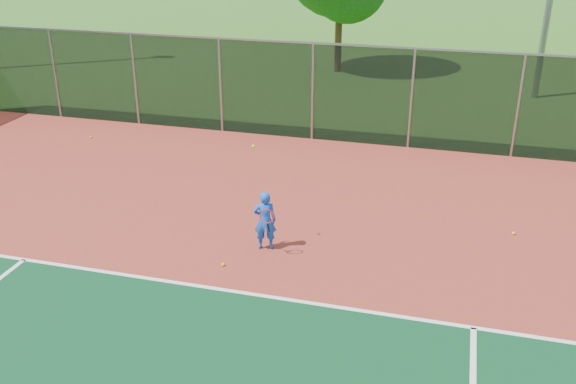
% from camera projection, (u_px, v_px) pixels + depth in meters
% --- Properties ---
extents(court_apron, '(30.00, 20.00, 0.02)m').
position_uv_depth(court_apron, '(349.00, 345.00, 10.71)').
color(court_apron, '#993427').
rests_on(court_apron, ground).
extents(fence_back, '(30.00, 0.06, 3.03)m').
position_uv_depth(fence_back, '(411.00, 98.00, 18.90)').
color(fence_back, black).
rests_on(fence_back, court_apron).
extents(tennis_player, '(0.59, 0.63, 2.29)m').
position_uv_depth(tennis_player, '(265.00, 220.00, 13.47)').
color(tennis_player, blue).
rests_on(tennis_player, court_apron).
extents(practice_ball_1, '(0.07, 0.07, 0.07)m').
position_uv_depth(practice_ball_1, '(223.00, 265.00, 13.03)').
color(practice_ball_1, yellow).
rests_on(practice_ball_1, court_apron).
extents(practice_ball_2, '(0.07, 0.07, 0.07)m').
position_uv_depth(practice_ball_2, '(514.00, 233.00, 14.28)').
color(practice_ball_2, yellow).
rests_on(practice_ball_2, court_apron).
extents(practice_ball_6, '(0.07, 0.07, 0.07)m').
position_uv_depth(practice_ball_6, '(91.00, 137.00, 20.28)').
color(practice_ball_6, yellow).
rests_on(practice_ball_6, court_apron).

